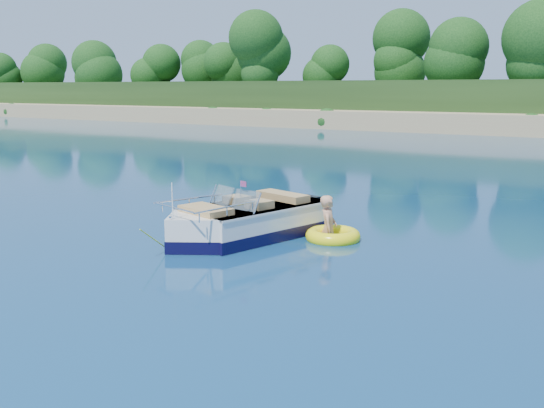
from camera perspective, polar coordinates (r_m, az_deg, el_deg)
name	(u,v)px	position (r m, az deg, el deg)	size (l,w,h in m)	color
ground	(249,240)	(13.71, -2.16, -3.45)	(160.00, 160.00, 0.00)	#0A274B
treeline	(539,59)	(52.65, 23.80, 12.35)	(150.00, 7.12, 8.19)	black
motorboat	(244,224)	(13.89, -2.65, -1.88)	(2.66, 4.94, 1.69)	silver
tow_tube	(333,236)	(13.83, 5.75, -3.01)	(1.54, 1.54, 0.33)	#FEEF11
boy	(328,238)	(13.95, 5.31, -3.24)	(0.59, 0.39, 1.62)	tan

